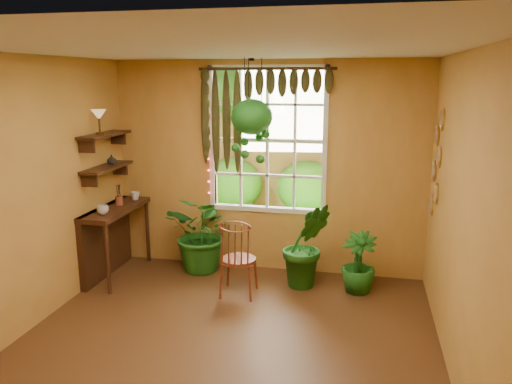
% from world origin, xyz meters
% --- Properties ---
extents(floor, '(4.50, 4.50, 0.00)m').
position_xyz_m(floor, '(0.00, 0.00, 0.00)').
color(floor, '#4F2C16').
rests_on(floor, ground).
extents(ceiling, '(4.50, 4.50, 0.00)m').
position_xyz_m(ceiling, '(0.00, 0.00, 2.70)').
color(ceiling, silver).
rests_on(ceiling, wall_back).
extents(wall_back, '(4.00, 0.00, 4.00)m').
position_xyz_m(wall_back, '(0.00, 2.25, 1.35)').
color(wall_back, gold).
rests_on(wall_back, floor).
extents(wall_left, '(0.00, 4.50, 4.50)m').
position_xyz_m(wall_left, '(-2.00, 0.00, 1.35)').
color(wall_left, gold).
rests_on(wall_left, floor).
extents(wall_right, '(0.00, 4.50, 4.50)m').
position_xyz_m(wall_right, '(2.00, 0.00, 1.35)').
color(wall_right, gold).
rests_on(wall_right, floor).
extents(window, '(1.52, 0.10, 1.86)m').
position_xyz_m(window, '(0.00, 2.28, 1.70)').
color(window, white).
rests_on(window, wall_back).
extents(valance_vine, '(1.70, 0.12, 1.10)m').
position_xyz_m(valance_vine, '(-0.08, 2.16, 2.28)').
color(valance_vine, '#3D1C10').
rests_on(valance_vine, window).
extents(string_lights, '(0.03, 0.03, 1.54)m').
position_xyz_m(string_lights, '(-0.76, 2.19, 1.75)').
color(string_lights, '#FF2633').
rests_on(string_lights, window).
extents(wall_plates, '(0.04, 0.32, 1.10)m').
position_xyz_m(wall_plates, '(1.98, 1.79, 1.55)').
color(wall_plates, beige).
rests_on(wall_plates, wall_right).
extents(counter_ledge, '(0.40, 1.20, 0.90)m').
position_xyz_m(counter_ledge, '(-1.91, 1.60, 0.55)').
color(counter_ledge, '#3D1C10').
rests_on(counter_ledge, floor).
extents(shelf_lower, '(0.25, 0.90, 0.04)m').
position_xyz_m(shelf_lower, '(-1.88, 1.60, 1.40)').
color(shelf_lower, '#3D1C10').
rests_on(shelf_lower, wall_left).
extents(shelf_upper, '(0.25, 0.90, 0.04)m').
position_xyz_m(shelf_upper, '(-1.88, 1.60, 1.80)').
color(shelf_upper, '#3D1C10').
rests_on(shelf_upper, wall_left).
extents(backyard, '(14.00, 10.00, 12.00)m').
position_xyz_m(backyard, '(0.24, 6.87, 1.28)').
color(backyard, '#1E5E1A').
rests_on(backyard, ground).
extents(windsor_chair, '(0.41, 0.44, 1.08)m').
position_xyz_m(windsor_chair, '(-0.16, 1.34, 0.31)').
color(windsor_chair, maroon).
rests_on(windsor_chair, floor).
extents(potted_plant_left, '(1.13, 1.06, 1.02)m').
position_xyz_m(potted_plant_left, '(-0.77, 1.97, 0.51)').
color(potted_plant_left, '#175115').
rests_on(potted_plant_left, floor).
extents(potted_plant_mid, '(0.70, 0.63, 1.04)m').
position_xyz_m(potted_plant_mid, '(0.58, 1.77, 0.52)').
color(potted_plant_mid, '#175115').
rests_on(potted_plant_mid, floor).
extents(potted_plant_right, '(0.45, 0.45, 0.72)m').
position_xyz_m(potted_plant_right, '(1.20, 1.73, 0.36)').
color(potted_plant_right, '#175115').
rests_on(potted_plant_right, floor).
extents(hanging_basket, '(0.50, 0.50, 1.23)m').
position_xyz_m(hanging_basket, '(-0.12, 1.92, 1.97)').
color(hanging_basket, black).
rests_on(hanging_basket, ceiling).
extents(cup_a, '(0.17, 0.17, 0.11)m').
position_xyz_m(cup_a, '(-1.78, 1.27, 0.95)').
color(cup_a, silver).
rests_on(cup_a, counter_ledge).
extents(cup_b, '(0.14, 0.14, 0.11)m').
position_xyz_m(cup_b, '(-1.72, 2.00, 0.95)').
color(cup_b, beige).
rests_on(cup_b, counter_ledge).
extents(brush_jar, '(0.09, 0.09, 0.33)m').
position_xyz_m(brush_jar, '(-1.80, 1.71, 1.03)').
color(brush_jar, brown).
rests_on(brush_jar, counter_ledge).
extents(shelf_vase, '(0.14, 0.14, 0.12)m').
position_xyz_m(shelf_vase, '(-1.87, 1.72, 1.48)').
color(shelf_vase, '#B2AD99').
rests_on(shelf_vase, shelf_lower).
extents(tiffany_lamp, '(0.18, 0.18, 0.29)m').
position_xyz_m(tiffany_lamp, '(-1.86, 1.47, 2.03)').
color(tiffany_lamp, brown).
rests_on(tiffany_lamp, shelf_upper).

